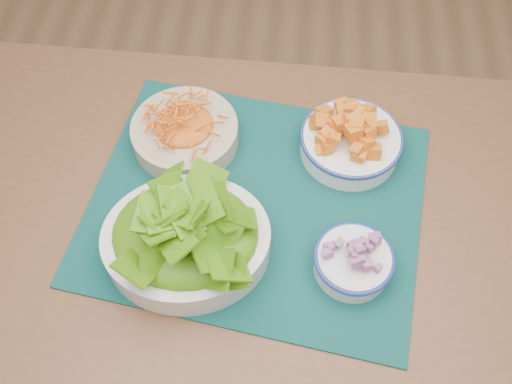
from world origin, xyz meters
TOP-DOWN VIEW (x-y plane):
  - table at (0.01, 0.33)m, footprint 1.26×0.86m
  - placemat at (-0.02, 0.41)m, footprint 0.61×0.53m
  - carrot_bowl at (-0.16, 0.52)m, footprint 0.23×0.23m
  - squash_bowl at (0.13, 0.53)m, footprint 0.19×0.19m
  - lettuce_bowl at (-0.12, 0.30)m, footprint 0.29×0.26m
  - onion_bowl at (0.14, 0.29)m, footprint 0.14×0.14m

SIDE VIEW (x-z plane):
  - table at x=0.01m, z-range 0.28..1.03m
  - placemat at x=-0.02m, z-range 0.75..0.75m
  - onion_bowl at x=0.14m, z-range 0.75..0.82m
  - carrot_bowl at x=-0.16m, z-range 0.75..0.82m
  - squash_bowl at x=0.13m, z-range 0.75..0.84m
  - lettuce_bowl at x=-0.12m, z-range 0.75..0.88m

